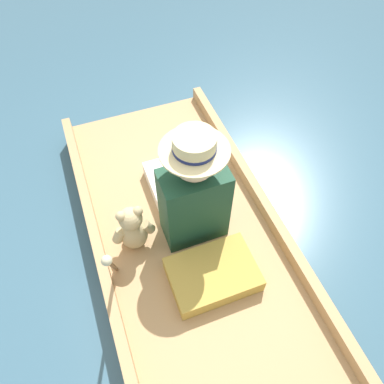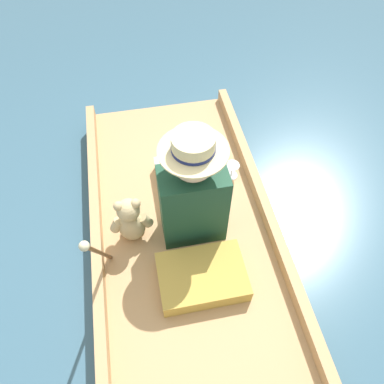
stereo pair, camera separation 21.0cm
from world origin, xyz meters
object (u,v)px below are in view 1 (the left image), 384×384
object	(u,v)px
teddy_bear	(133,229)
wine_glass	(221,164)
walking_cane	(112,265)
seated_person	(190,191)

from	to	relation	value
teddy_bear	wine_glass	bearing A→B (deg)	26.61
teddy_bear	wine_glass	distance (m)	0.81
walking_cane	teddy_bear	bearing A→B (deg)	64.50
seated_person	teddy_bear	distance (m)	0.40
teddy_bear	walking_cane	distance (m)	0.45
teddy_bear	walking_cane	size ratio (longest dim) A/B	0.49
seated_person	wine_glass	bearing A→B (deg)	31.07
teddy_bear	walking_cane	world-z (taller)	walking_cane
wine_glass	teddy_bear	bearing A→B (deg)	-153.39
teddy_bear	walking_cane	xyz separation A→B (m)	(-0.15, -0.32, 0.27)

